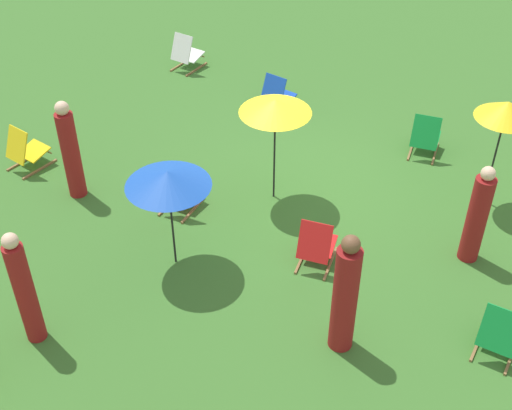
# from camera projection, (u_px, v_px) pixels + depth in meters

# --- Properties ---
(ground_plane) EXTENTS (40.00, 40.00, 0.00)m
(ground_plane) POSITION_uv_depth(u_px,v_px,m) (293.00, 191.00, 11.81)
(ground_plane) COLOR #386B28
(deckchair_2) EXTENTS (0.62, 0.84, 0.83)m
(deckchair_2) POSITION_uv_depth(u_px,v_px,m) (425.00, 137.00, 12.49)
(deckchair_2) COLOR olive
(deckchair_2) RESTS_ON ground
(deckchair_3) EXTENTS (0.50, 0.77, 0.83)m
(deckchair_3) POSITION_uv_depth(u_px,v_px,m) (186.00, 53.00, 15.18)
(deckchair_3) COLOR olive
(deckchair_3) RESTS_ON ground
(deckchair_4) EXTENTS (0.63, 0.84, 0.83)m
(deckchair_4) POSITION_uv_depth(u_px,v_px,m) (317.00, 245.00, 10.16)
(deckchair_4) COLOR olive
(deckchair_4) RESTS_ON ground
(deckchair_5) EXTENTS (0.55, 0.81, 0.83)m
(deckchair_5) POSITION_uv_depth(u_px,v_px,m) (179.00, 191.00, 11.20)
(deckchair_5) COLOR olive
(deckchair_5) RESTS_ON ground
(deckchair_9) EXTENTS (0.50, 0.77, 0.83)m
(deckchair_9) POSITION_uv_depth(u_px,v_px,m) (500.00, 333.00, 8.82)
(deckchair_9) COLOR olive
(deckchair_9) RESTS_ON ground
(deckchair_10) EXTENTS (0.54, 0.80, 0.83)m
(deckchair_10) POSITION_uv_depth(u_px,v_px,m) (26.00, 150.00, 12.15)
(deckchair_10) COLOR olive
(deckchair_10) RESTS_ON ground
(deckchair_11) EXTENTS (0.53, 0.79, 0.83)m
(deckchair_11) POSITION_uv_depth(u_px,v_px,m) (277.00, 96.00, 13.67)
(deckchair_11) COLOR olive
(deckchair_11) RESTS_ON ground
(umbrella_0) EXTENTS (1.22, 1.22, 1.67)m
(umbrella_0) POSITION_uv_depth(u_px,v_px,m) (168.00, 179.00, 9.47)
(umbrella_0) COLOR black
(umbrella_0) RESTS_ON ground
(umbrella_1) EXTENTS (1.15, 1.15, 1.87)m
(umbrella_1) POSITION_uv_depth(u_px,v_px,m) (275.00, 106.00, 10.62)
(umbrella_1) COLOR black
(umbrella_1) RESTS_ON ground
(umbrella_2) EXTENTS (0.95, 0.95, 1.91)m
(umbrella_2) POSITION_uv_depth(u_px,v_px,m) (507.00, 110.00, 10.50)
(umbrella_2) COLOR black
(umbrella_2) RESTS_ON ground
(person_0) EXTENTS (0.44, 0.44, 1.87)m
(person_0) POSITION_uv_depth(u_px,v_px,m) (345.00, 296.00, 8.61)
(person_0) COLOR maroon
(person_0) RESTS_ON ground
(person_1) EXTENTS (0.40, 0.40, 1.67)m
(person_1) POSITION_uv_depth(u_px,v_px,m) (477.00, 217.00, 10.02)
(person_1) COLOR maroon
(person_1) RESTS_ON ground
(person_2) EXTENTS (0.39, 0.39, 1.78)m
(person_2) POSITION_uv_depth(u_px,v_px,m) (70.00, 152.00, 11.24)
(person_2) COLOR maroon
(person_2) RESTS_ON ground
(person_3) EXTENTS (0.31, 0.31, 1.80)m
(person_3) POSITION_uv_depth(u_px,v_px,m) (24.00, 290.00, 8.73)
(person_3) COLOR maroon
(person_3) RESTS_ON ground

